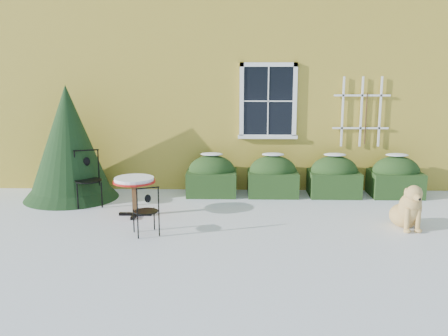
{
  "coord_description": "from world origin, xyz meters",
  "views": [
    {
      "loc": [
        0.22,
        -7.84,
        2.7
      ],
      "look_at": [
        0.0,
        1.0,
        0.9
      ],
      "focal_mm": 40.0,
      "sensor_mm": 36.0,
      "label": 1
    }
  ],
  "objects_px": {
    "patio_chair_near": "(146,210)",
    "bistro_table": "(134,184)",
    "dog": "(408,210)",
    "evergreen_shrub": "(69,154)",
    "patio_chair_far": "(88,178)"
  },
  "relations": [
    {
      "from": "patio_chair_far",
      "to": "patio_chair_near",
      "type": "bearing_deg",
      "value": -70.18
    },
    {
      "from": "bistro_table",
      "to": "patio_chair_far",
      "type": "bearing_deg",
      "value": 146.81
    },
    {
      "from": "dog",
      "to": "patio_chair_near",
      "type": "bearing_deg",
      "value": -178.8
    },
    {
      "from": "patio_chair_far",
      "to": "dog",
      "type": "distance_m",
      "value": 5.99
    },
    {
      "from": "bistro_table",
      "to": "patio_chair_near",
      "type": "height_order",
      "value": "patio_chair_near"
    },
    {
      "from": "evergreen_shrub",
      "to": "patio_chair_far",
      "type": "relative_size",
      "value": 2.16
    },
    {
      "from": "evergreen_shrub",
      "to": "patio_chair_near",
      "type": "height_order",
      "value": "evergreen_shrub"
    },
    {
      "from": "evergreen_shrub",
      "to": "patio_chair_far",
      "type": "bearing_deg",
      "value": -45.33
    },
    {
      "from": "evergreen_shrub",
      "to": "patio_chair_near",
      "type": "xyz_separation_m",
      "value": [
        1.99,
        -2.29,
        -0.53
      ]
    },
    {
      "from": "patio_chair_near",
      "to": "dog",
      "type": "xyz_separation_m",
      "value": [
        4.37,
        0.45,
        -0.09
      ]
    },
    {
      "from": "patio_chair_near",
      "to": "bistro_table",
      "type": "bearing_deg",
      "value": -91.7
    },
    {
      "from": "patio_chair_near",
      "to": "dog",
      "type": "bearing_deg",
      "value": 163.35
    },
    {
      "from": "bistro_table",
      "to": "dog",
      "type": "relative_size",
      "value": 0.85
    },
    {
      "from": "patio_chair_far",
      "to": "dog",
      "type": "height_order",
      "value": "patio_chair_far"
    },
    {
      "from": "patio_chair_far",
      "to": "evergreen_shrub",
      "type": "bearing_deg",
      "value": 114.76
    }
  ]
}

